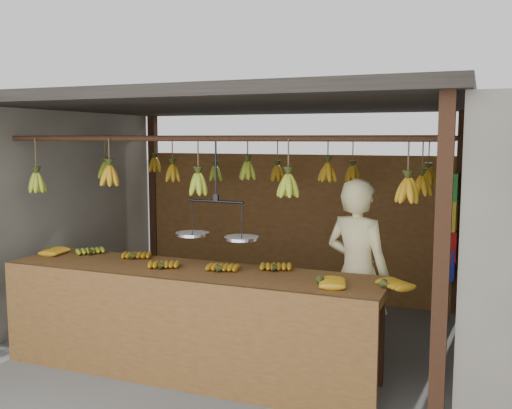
% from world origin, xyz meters
% --- Properties ---
extents(ground, '(80.00, 80.00, 0.00)m').
position_xyz_m(ground, '(0.00, 0.00, 0.00)').
color(ground, '#5B5B57').
extents(stall, '(4.30, 3.30, 2.40)m').
position_xyz_m(stall, '(0.00, 0.33, 1.97)').
color(stall, black).
rests_on(stall, ground).
extents(counter, '(3.50, 0.75, 0.96)m').
position_xyz_m(counter, '(-0.05, -1.22, 0.70)').
color(counter, brown).
rests_on(counter, ground).
extents(hanging_bananas, '(3.58, 2.24, 0.39)m').
position_xyz_m(hanging_bananas, '(0.01, -0.01, 1.62)').
color(hanging_bananas, '#92A523').
rests_on(hanging_bananas, ground).
extents(balance_scale, '(0.75, 0.31, 0.83)m').
position_xyz_m(balance_scale, '(0.16, -1.00, 1.22)').
color(balance_scale, black).
rests_on(balance_scale, ground).
extents(vendor, '(0.71, 0.59, 1.67)m').
position_xyz_m(vendor, '(1.25, -0.48, 0.83)').
color(vendor, beige).
rests_on(vendor, ground).
extents(bag_bundles, '(0.08, 0.26, 1.19)m').
position_xyz_m(bag_bundles, '(1.94, 1.35, 1.00)').
color(bag_bundles, '#199926').
rests_on(bag_bundles, ground).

